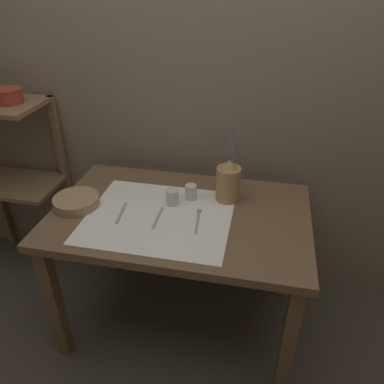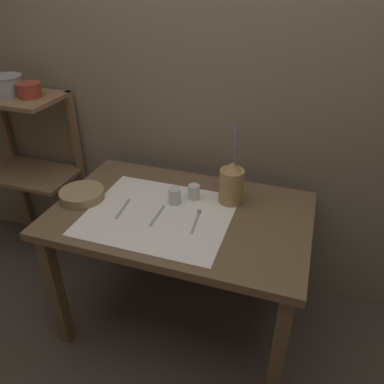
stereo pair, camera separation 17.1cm
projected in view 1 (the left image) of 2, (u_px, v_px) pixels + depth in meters
The scene contains 13 objects.
ground_plane at pixel (182, 319), 2.17m from camera, with size 12.00×12.00×0.00m, color #473F35.
stone_wall_back at pixel (200, 89), 1.97m from camera, with size 7.00×0.06×2.40m.
wooden_table at pixel (180, 229), 1.84m from camera, with size 1.23×0.78×0.75m.
wooden_shelf_unit at pixel (8, 154), 2.21m from camera, with size 0.58×0.35×1.13m.
linen_cloth at pixel (159, 216), 1.75m from camera, with size 0.67×0.57×0.00m.
pitcher_with_flowers at pixel (228, 182), 1.83m from camera, with size 0.12×0.12×0.40m.
wooden_bowl at pixel (76, 201), 1.82m from camera, with size 0.22×0.22×0.05m.
glass_tumbler_near at pixel (173, 197), 1.82m from camera, with size 0.06×0.06×0.08m.
glass_tumbler_far at pixel (191, 192), 1.87m from camera, with size 0.06×0.06×0.08m.
fork_outer at pixel (121, 213), 1.77m from camera, with size 0.03×0.17×0.00m.
knife_center at pixel (158, 217), 1.74m from camera, with size 0.01×0.17×0.00m.
spoon_inner at pixel (198, 215), 1.75m from camera, with size 0.04×0.18×0.02m.
metal_pot_small at pixel (10, 95), 1.97m from camera, with size 0.14×0.14×0.08m.
Camera 1 is at (0.36, -1.44, 1.75)m, focal length 35.00 mm.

